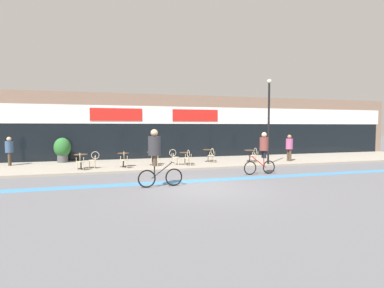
{
  "coord_description": "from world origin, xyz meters",
  "views": [
    {
      "loc": [
        -3.65,
        -10.6,
        2.33
      ],
      "look_at": [
        1.24,
        5.76,
        1.33
      ],
      "focal_mm": 28.0,
      "sensor_mm": 36.0,
      "label": 1
    }
  ],
  "objects_px": {
    "cafe_chair_2_near": "(155,157)",
    "cyclist_0": "(156,153)",
    "bistro_table_1": "(123,157)",
    "pedestrian_near_end": "(289,145)",
    "pedestrian_far_end": "(9,149)",
    "cafe_chair_0_near": "(80,160)",
    "cafe_chair_3_near": "(188,157)",
    "bistro_table_0": "(81,158)",
    "bistro_table_2": "(153,156)",
    "bistro_table_3": "(185,156)",
    "cyclist_1": "(263,150)",
    "bistro_table_4": "(208,153)",
    "bistro_table_5": "(250,153)",
    "cafe_chair_0_side": "(93,159)",
    "planter_pot": "(62,149)",
    "lamp_post": "(269,115)",
    "cafe_chair_1_near": "(124,159)",
    "cafe_chair_3_side": "(174,156)",
    "cafe_chair_5_near": "(255,154)",
    "cafe_chair_4_near": "(212,154)"
  },
  "relations": [
    {
      "from": "bistro_table_2",
      "to": "bistro_table_3",
      "type": "relative_size",
      "value": 1.07
    },
    {
      "from": "planter_pot",
      "to": "lamp_post",
      "type": "height_order",
      "value": "lamp_post"
    },
    {
      "from": "cafe_chair_3_near",
      "to": "pedestrian_near_end",
      "type": "height_order",
      "value": "pedestrian_near_end"
    },
    {
      "from": "cafe_chair_0_side",
      "to": "cafe_chair_4_near",
      "type": "relative_size",
      "value": 1.0
    },
    {
      "from": "cafe_chair_1_near",
      "to": "cafe_chair_2_near",
      "type": "xyz_separation_m",
      "value": [
        1.68,
        0.33,
        0.0
      ]
    },
    {
      "from": "bistro_table_2",
      "to": "bistro_table_5",
      "type": "bearing_deg",
      "value": 0.05
    },
    {
      "from": "bistro_table_2",
      "to": "bistro_table_3",
      "type": "distance_m",
      "value": 1.83
    },
    {
      "from": "bistro_table_0",
      "to": "bistro_table_5",
      "type": "relative_size",
      "value": 1.06
    },
    {
      "from": "cafe_chair_3_near",
      "to": "cyclist_0",
      "type": "relative_size",
      "value": 0.41
    },
    {
      "from": "pedestrian_near_end",
      "to": "pedestrian_far_end",
      "type": "height_order",
      "value": "pedestrian_near_end"
    },
    {
      "from": "pedestrian_far_end",
      "to": "cafe_chair_3_side",
      "type": "bearing_deg",
      "value": 161.09
    },
    {
      "from": "bistro_table_3",
      "to": "bistro_table_1",
      "type": "bearing_deg",
      "value": -179.38
    },
    {
      "from": "cafe_chair_2_near",
      "to": "cafe_chair_0_side",
      "type": "bearing_deg",
      "value": 92.27
    },
    {
      "from": "bistro_table_3",
      "to": "lamp_post",
      "type": "distance_m",
      "value": 5.47
    },
    {
      "from": "cafe_chair_0_near",
      "to": "cafe_chair_1_near",
      "type": "relative_size",
      "value": 1.0
    },
    {
      "from": "bistro_table_5",
      "to": "cafe_chair_3_side",
      "type": "bearing_deg",
      "value": -176.5
    },
    {
      "from": "bistro_table_1",
      "to": "cyclist_0",
      "type": "bearing_deg",
      "value": -80.79
    },
    {
      "from": "pedestrian_near_end",
      "to": "bistro_table_3",
      "type": "bearing_deg",
      "value": 160.73
    },
    {
      "from": "bistro_table_4",
      "to": "bistro_table_5",
      "type": "bearing_deg",
      "value": -15.29
    },
    {
      "from": "bistro_table_4",
      "to": "cafe_chair_0_side",
      "type": "height_order",
      "value": "cafe_chair_0_side"
    },
    {
      "from": "cafe_chair_0_near",
      "to": "pedestrian_near_end",
      "type": "height_order",
      "value": "pedestrian_near_end"
    },
    {
      "from": "lamp_post",
      "to": "pedestrian_near_end",
      "type": "relative_size",
      "value": 2.95
    },
    {
      "from": "cafe_chair_0_near",
      "to": "cyclist_0",
      "type": "relative_size",
      "value": 0.41
    },
    {
      "from": "lamp_post",
      "to": "planter_pot",
      "type": "bearing_deg",
      "value": 159.87
    },
    {
      "from": "cafe_chair_2_near",
      "to": "cafe_chair_3_near",
      "type": "distance_m",
      "value": 1.84
    },
    {
      "from": "pedestrian_near_end",
      "to": "pedestrian_far_end",
      "type": "xyz_separation_m",
      "value": [
        -16.46,
        2.61,
        -0.04
      ]
    },
    {
      "from": "cyclist_0",
      "to": "pedestrian_far_end",
      "type": "relative_size",
      "value": 1.37
    },
    {
      "from": "cafe_chair_3_side",
      "to": "bistro_table_1",
      "type": "bearing_deg",
      "value": 177.82
    },
    {
      "from": "cafe_chair_0_side",
      "to": "cafe_chair_1_near",
      "type": "distance_m",
      "value": 1.6
    },
    {
      "from": "bistro_table_1",
      "to": "cafe_chair_4_near",
      "type": "xyz_separation_m",
      "value": [
        5.29,
        0.41,
        -0.02
      ]
    },
    {
      "from": "cafe_chair_1_near",
      "to": "cafe_chair_3_side",
      "type": "distance_m",
      "value": 2.95
    },
    {
      "from": "bistro_table_4",
      "to": "pedestrian_near_end",
      "type": "relative_size",
      "value": 0.45
    },
    {
      "from": "bistro_table_2",
      "to": "cafe_chair_4_near",
      "type": "height_order",
      "value": "cafe_chair_4_near"
    },
    {
      "from": "cafe_chair_0_side",
      "to": "cafe_chair_5_near",
      "type": "relative_size",
      "value": 1.0
    },
    {
      "from": "bistro_table_5",
      "to": "cafe_chair_1_near",
      "type": "xyz_separation_m",
      "value": [
        -7.85,
        -0.96,
        -0.0
      ]
    },
    {
      "from": "cafe_chair_2_near",
      "to": "cyclist_1",
      "type": "height_order",
      "value": "cyclist_1"
    },
    {
      "from": "bistro_table_0",
      "to": "cyclist_0",
      "type": "bearing_deg",
      "value": -59.63
    },
    {
      "from": "cafe_chair_3_near",
      "to": "cafe_chair_0_near",
      "type": "bearing_deg",
      "value": 89.2
    },
    {
      "from": "cafe_chair_1_near",
      "to": "cyclist_0",
      "type": "distance_m",
      "value": 4.87
    },
    {
      "from": "cafe_chair_0_near",
      "to": "cafe_chair_2_near",
      "type": "distance_m",
      "value": 3.88
    },
    {
      "from": "bistro_table_2",
      "to": "bistro_table_5",
      "type": "distance_m",
      "value": 6.16
    },
    {
      "from": "bistro_table_1",
      "to": "bistro_table_2",
      "type": "height_order",
      "value": "bistro_table_1"
    },
    {
      "from": "lamp_post",
      "to": "cyclist_0",
      "type": "bearing_deg",
      "value": -150.14
    },
    {
      "from": "bistro_table_4",
      "to": "lamp_post",
      "type": "xyz_separation_m",
      "value": [
        3.0,
        -2.15,
        2.34
      ]
    },
    {
      "from": "bistro_table_0",
      "to": "cafe_chair_3_side",
      "type": "relative_size",
      "value": 0.85
    },
    {
      "from": "bistro_table_1",
      "to": "cafe_chair_2_near",
      "type": "relative_size",
      "value": 0.85
    },
    {
      "from": "cafe_chair_0_side",
      "to": "cyclist_1",
      "type": "bearing_deg",
      "value": 160.27
    },
    {
      "from": "cafe_chair_1_near",
      "to": "cafe_chair_3_near",
      "type": "bearing_deg",
      "value": -85.94
    },
    {
      "from": "cafe_chair_2_near",
      "to": "cyclist_0",
      "type": "relative_size",
      "value": 0.41
    },
    {
      "from": "bistro_table_1",
      "to": "planter_pot",
      "type": "relative_size",
      "value": 0.5
    }
  ]
}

